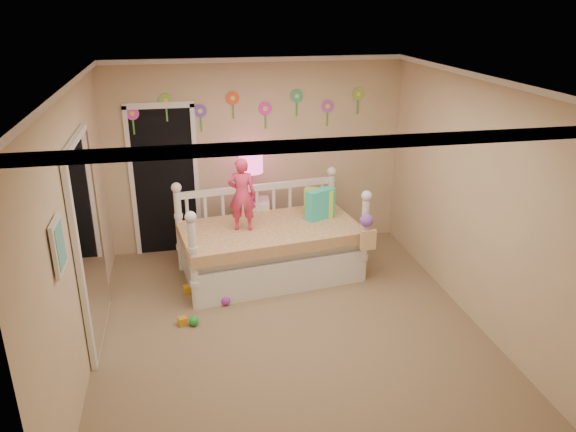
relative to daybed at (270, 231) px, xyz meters
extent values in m
cube|color=#7F684C|center=(0.00, -1.26, -0.60)|extent=(4.00, 4.50, 0.01)
cube|color=white|center=(0.00, -1.26, 2.00)|extent=(4.00, 4.50, 0.01)
cube|color=tan|center=(0.00, 0.99, 0.70)|extent=(4.00, 0.01, 2.60)
cube|color=tan|center=(-2.00, -1.26, 0.70)|extent=(0.01, 4.50, 2.60)
cube|color=tan|center=(2.00, -1.26, 0.70)|extent=(0.01, 4.50, 2.60)
cube|color=#28CABB|center=(0.67, 0.13, 0.26)|extent=(0.40, 0.29, 0.38)
cube|color=#B8E044|center=(0.69, 0.23, 0.25)|extent=(0.40, 0.29, 0.36)
imported|color=#F13663|center=(-0.34, -0.03, 0.52)|extent=(0.36, 0.27, 0.90)
cube|color=white|center=(-0.12, 0.72, -0.22)|extent=(0.50, 0.40, 0.76)
sphere|color=#D01B80|center=(-0.12, 0.72, 0.26)|extent=(0.19, 0.19, 0.19)
cylinder|color=#D01B80|center=(-0.12, 0.72, 0.45)|extent=(0.03, 0.03, 0.39)
cylinder|color=#F84A9C|center=(-0.12, 0.72, 0.70)|extent=(0.31, 0.31, 0.29)
cube|color=black|center=(-1.25, 0.97, 0.44)|extent=(0.90, 0.04, 2.07)
cube|color=white|center=(-1.96, -0.96, 0.45)|extent=(0.07, 1.30, 2.10)
cube|color=white|center=(-1.97, -2.16, 0.95)|extent=(0.05, 0.34, 0.42)
camera|label=1|loc=(-1.02, -6.21, 2.68)|focal=34.37mm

